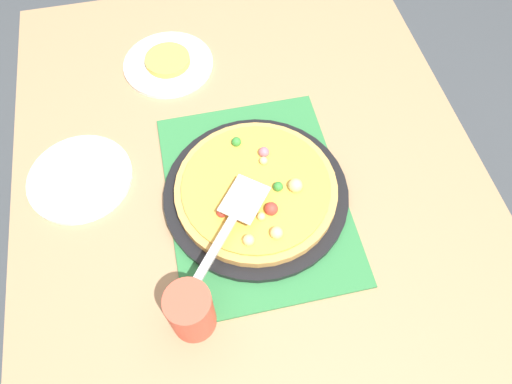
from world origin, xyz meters
The scene contains 10 objects.
ground_plane centered at (0.00, 0.00, 0.00)m, with size 8.00×8.00×0.00m, color #3D4247.
dining_table centered at (0.00, 0.00, 0.64)m, with size 1.40×1.00×0.75m.
placemat centered at (0.00, 0.00, 0.75)m, with size 0.48×0.36×0.01m, color #2D753D.
pizza_pan centered at (0.00, 0.00, 0.76)m, with size 0.38×0.38×0.01m, color black.
pizza centered at (0.00, 0.00, 0.78)m, with size 0.33×0.33×0.05m.
plate_far_right centered at (0.41, 0.13, 0.76)m, with size 0.22×0.22×0.01m, color white.
plate_side centered at (0.12, 0.36, 0.76)m, with size 0.22×0.22×0.01m, color white.
served_slice_right centered at (0.41, 0.13, 0.77)m, with size 0.11×0.11×0.02m, color #EAB747.
cup_far centered at (-0.23, 0.16, 0.81)m, with size 0.08×0.08×0.12m, color #E04C38.
pizza_server centered at (-0.08, 0.06, 0.82)m, with size 0.21×0.18×0.01m.
Camera 1 is at (-0.48, 0.10, 1.61)m, focal length 33.26 mm.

